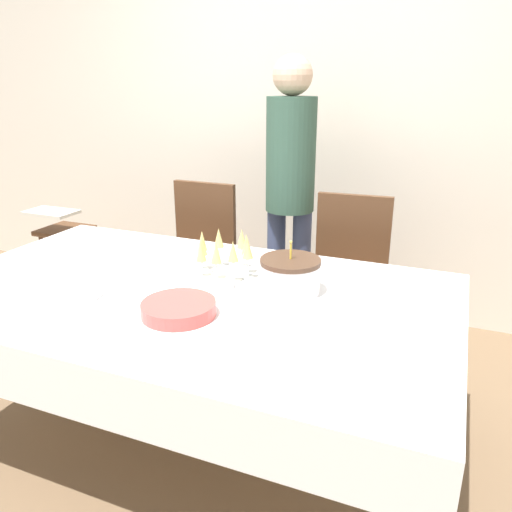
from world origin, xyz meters
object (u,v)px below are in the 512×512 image
at_px(dining_chair_far_left, 198,256).
at_px(plate_stack_main, 179,309).
at_px(champagne_tray, 224,256).
at_px(birthday_cake, 290,275).
at_px(plate_stack_dessert, 207,285).
at_px(high_chair, 64,241).
at_px(dining_chair_far_right, 347,277).
at_px(person_standing, 290,177).

xyz_separation_m(dining_chair_far_left, plate_stack_main, (0.55, -1.13, 0.24)).
xyz_separation_m(champagne_tray, plate_stack_main, (0.02, -0.40, -0.07)).
relative_size(birthday_cake, plate_stack_dessert, 1.07).
bearing_deg(dining_chair_far_left, high_chair, 179.68).
xyz_separation_m(plate_stack_dessert, high_chair, (-1.57, 0.88, -0.26)).
xyz_separation_m(champagne_tray, plate_stack_dessert, (-0.01, -0.14, -0.08)).
bearing_deg(plate_stack_dessert, birthday_cake, 16.58).
height_order(dining_chair_far_right, champagne_tray, dining_chair_far_right).
distance_m(champagne_tray, person_standing, 0.95).
bearing_deg(dining_chair_far_left, champagne_tray, -53.73).
bearing_deg(dining_chair_far_right, plate_stack_dessert, -113.71).
height_order(plate_stack_main, high_chair, plate_stack_main).
xyz_separation_m(champagne_tray, person_standing, (-0.03, 0.93, 0.18)).
height_order(plate_stack_dessert, high_chair, plate_stack_dessert).
distance_m(dining_chair_far_right, high_chair, 1.95).
relative_size(dining_chair_far_left, plate_stack_main, 3.57).
height_order(birthday_cake, person_standing, person_standing).
distance_m(birthday_cake, champagne_tray, 0.31).
bearing_deg(birthday_cake, plate_stack_main, -130.42).
bearing_deg(champagne_tray, person_standing, 91.57).
distance_m(champagne_tray, plate_stack_main, 0.40).
relative_size(birthday_cake, high_chair, 0.33).
bearing_deg(birthday_cake, dining_chair_far_right, 85.02).
distance_m(person_standing, high_chair, 1.65).
relative_size(plate_stack_main, plate_stack_dessert, 1.20).
xyz_separation_m(dining_chair_far_left, high_chair, (-1.04, 0.01, -0.03)).
bearing_deg(dining_chair_far_left, plate_stack_main, -63.93).
relative_size(champagne_tray, plate_stack_dessert, 1.54).
xyz_separation_m(plate_stack_dessert, person_standing, (-0.02, 1.08, 0.25)).
bearing_deg(champagne_tray, birthday_cake, -9.27).
relative_size(dining_chair_far_right, plate_stack_main, 3.57).
height_order(dining_chair_far_left, champagne_tray, dining_chair_far_left).
bearing_deg(dining_chair_far_right, person_standing, 153.55).
bearing_deg(person_standing, plate_stack_main, -88.24).
height_order(plate_stack_dessert, person_standing, person_standing).
xyz_separation_m(plate_stack_main, person_standing, (-0.04, 1.33, 0.24)).
xyz_separation_m(person_standing, high_chair, (-1.55, -0.19, -0.51)).
bearing_deg(plate_stack_main, person_standing, 91.76).
relative_size(dining_chair_far_left, high_chair, 1.33).
xyz_separation_m(dining_chair_far_right, birthday_cake, (-0.07, -0.78, 0.28)).
bearing_deg(plate_stack_main, dining_chair_far_right, 72.17).
xyz_separation_m(birthday_cake, person_standing, (-0.34, 0.98, 0.20)).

